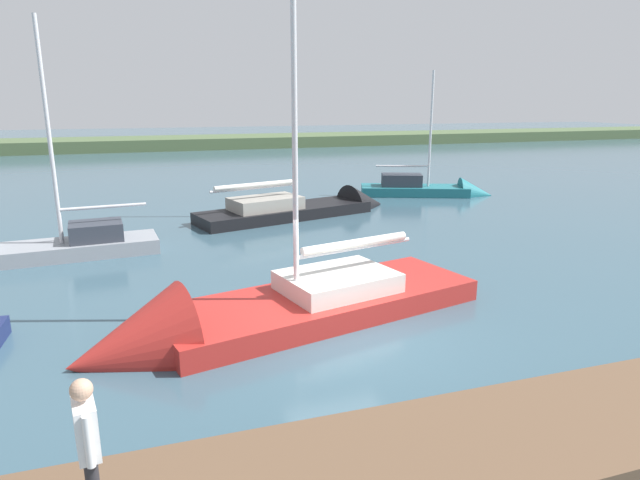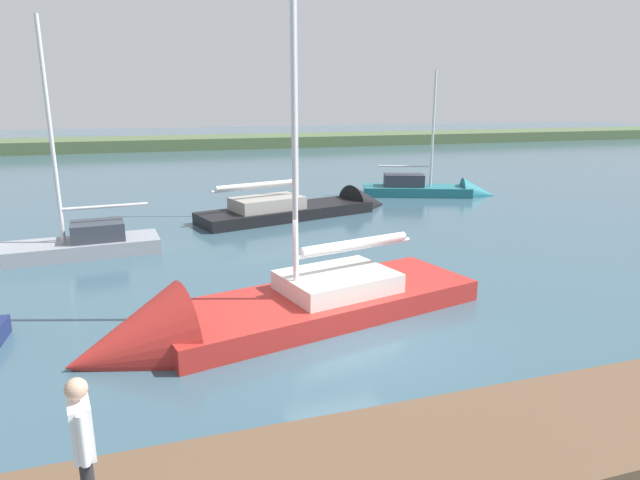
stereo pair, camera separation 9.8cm
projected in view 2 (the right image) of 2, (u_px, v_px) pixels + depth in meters
The scene contains 8 objects.
ground_plane at pixel (346, 334), 12.39m from camera, with size 200.00×200.00×0.00m, color #385666.
far_shoreline at pixel (185, 148), 60.32m from camera, with size 180.00×8.00×2.40m, color #4C603D.
dock_pier at pixel (474, 459), 7.54m from camera, with size 26.03×2.37×0.65m, color brown.
sailboat_mid_channel at pixel (247, 324), 12.50m from camera, with size 10.29×4.92×12.41m.
sailboat_far_right at pixel (436, 193), 30.33m from camera, with size 7.49×4.43×7.70m.
sailboat_near_dock at pixel (41, 254), 18.19m from camera, with size 7.00×2.44×8.63m.
sailboat_far_left at pixel (314, 211), 25.34m from camera, with size 9.94×4.77×10.57m.
person_on_dock at pixel (83, 440), 5.77m from camera, with size 0.30×0.65×1.75m.
Camera 2 is at (4.02, 10.74, 5.19)m, focal length 30.34 mm.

